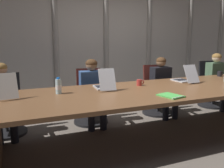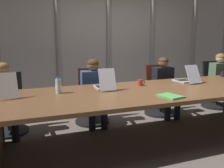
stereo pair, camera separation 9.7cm
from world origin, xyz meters
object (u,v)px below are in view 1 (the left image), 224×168
(office_chair_center, at_px, (157,96))
(person_right_mid, at_px, (218,77))
(laptop_center, at_px, (185,78))
(office_chair_left_mid, at_px, (90,103))
(water_bottle_secondary, at_px, (58,86))
(coffee_mug_far, at_px, (139,83))
(laptop_left_end, at_px, (7,92))
(office_chair_left_end, at_px, (6,112))
(person_left_end, at_px, (3,96))
(laptop_left_mid, at_px, (104,85))
(person_left_mid, at_px, (93,88))
(office_chair_right_mid, at_px, (211,89))
(person_center, at_px, (163,83))
(spiral_notepad, at_px, (171,96))
(coffee_mug_near, at_px, (220,74))

(office_chair_center, distance_m, person_right_mid, 1.43)
(laptop_center, relative_size, person_right_mid, 0.42)
(office_chair_left_mid, xyz_separation_m, water_bottle_secondary, (-0.70, -0.82, 0.50))
(coffee_mug_far, bearing_deg, person_right_mid, 14.82)
(laptop_left_end, height_order, office_chair_left_end, laptop_left_end)
(person_left_end, height_order, person_right_mid, person_right_mid)
(person_left_end, bearing_deg, laptop_left_end, 2.80)
(laptop_left_mid, xyz_separation_m, person_right_mid, (2.79, 0.61, -0.16))
(laptop_left_end, bearing_deg, person_left_mid, -73.36)
(office_chair_center, relative_size, person_left_end, 0.84)
(laptop_center, distance_m, coffee_mug_far, 0.86)
(laptop_center, distance_m, office_chair_right_mid, 1.60)
(office_chair_left_end, bearing_deg, person_right_mid, 93.67)
(person_right_mid, bearing_deg, office_chair_left_mid, -90.00)
(laptop_left_mid, relative_size, coffee_mug_far, 3.83)
(water_bottle_secondary, bearing_deg, person_right_mid, 10.89)
(person_center, bearing_deg, office_chair_center, -172.42)
(office_chair_center, distance_m, person_left_mid, 1.41)
(office_chair_left_end, distance_m, coffee_mug_far, 2.12)
(office_chair_right_mid, relative_size, spiral_notepad, 2.74)
(office_chair_left_end, height_order, person_left_end, person_left_end)
(coffee_mug_near, height_order, coffee_mug_far, coffee_mug_near)
(person_left_mid, distance_m, person_right_mid, 2.77)
(laptop_left_end, xyz_separation_m, coffee_mug_near, (3.75, 0.23, -0.01))
(office_chair_left_mid, bearing_deg, coffee_mug_far, 46.70)
(laptop_left_mid, distance_m, spiral_notepad, 0.98)
(office_chair_right_mid, bearing_deg, person_center, -73.78)
(laptop_left_end, xyz_separation_m, office_chair_left_end, (-0.04, 0.76, -0.46))
(office_chair_left_mid, bearing_deg, spiral_notepad, 30.37)
(person_right_mid, xyz_separation_m, coffee_mug_near, (-0.35, -0.37, 0.15))
(person_center, distance_m, coffee_mug_near, 1.10)
(person_left_end, height_order, spiral_notepad, person_left_end)
(office_chair_left_end, height_order, office_chair_center, office_chair_center)
(spiral_notepad, bearing_deg, coffee_mug_far, 76.49)
(laptop_left_end, xyz_separation_m, spiral_notepad, (1.92, -0.76, -0.05))
(water_bottle_secondary, bearing_deg, coffee_mug_far, 3.80)
(laptop_center, xyz_separation_m, person_right_mid, (1.34, 0.58, -0.15))
(laptop_left_mid, height_order, person_left_mid, person_left_mid)
(office_chair_left_end, xyz_separation_m, office_chair_left_mid, (1.37, -0.00, 0.00))
(laptop_left_end, distance_m, person_right_mid, 4.15)
(office_chair_right_mid, bearing_deg, office_chair_left_end, -80.61)
(laptop_left_mid, relative_size, office_chair_left_end, 0.52)
(laptop_center, relative_size, person_left_mid, 0.43)
(person_left_end, relative_size, person_left_mid, 0.99)
(office_chair_left_mid, xyz_separation_m, office_chair_center, (1.37, 0.00, 0.00))
(laptop_left_mid, distance_m, person_left_end, 1.50)
(office_chair_right_mid, distance_m, person_left_mid, 2.78)
(laptop_left_end, distance_m, office_chair_center, 2.85)
(office_chair_left_mid, distance_m, coffee_mug_far, 1.03)
(person_left_mid, bearing_deg, office_chair_center, 102.00)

